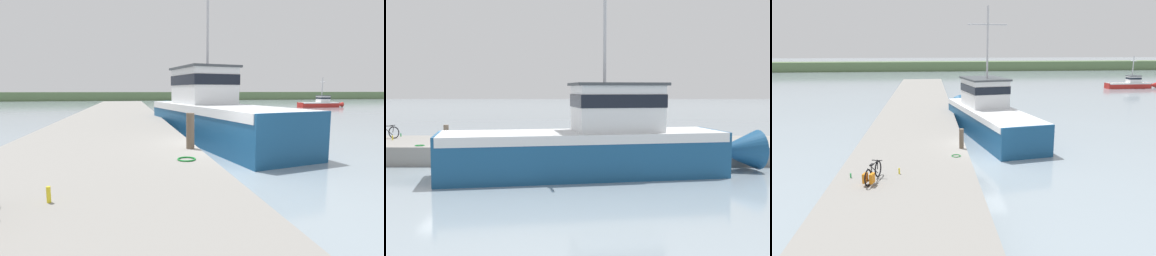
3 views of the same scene
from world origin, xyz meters
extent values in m
plane|color=#84939E|center=(0.00, 0.00, 0.00)|extent=(320.00, 320.00, 0.00)
cube|color=gray|center=(-3.89, 0.00, 0.46)|extent=(5.86, 80.00, 0.92)
cube|color=#567047|center=(30.00, 72.28, 1.10)|extent=(180.00, 5.00, 2.19)
cube|color=navy|center=(1.42, 6.00, 0.94)|extent=(5.38, 12.22, 1.89)
cone|color=navy|center=(0.09, 12.85, 0.94)|extent=(2.17, 2.43, 1.79)
cube|color=silver|center=(1.42, 6.00, 1.70)|extent=(5.40, 12.00, 0.38)
cube|color=silver|center=(1.14, 7.45, 2.84)|extent=(3.16, 3.90, 1.91)
cube|color=black|center=(1.14, 7.45, 3.18)|extent=(3.23, 3.97, 0.54)
cube|color=#3D4247|center=(1.14, 7.45, 3.86)|extent=(3.42, 4.21, 0.12)
cylinder|color=#B2B2B7|center=(1.24, 6.94, 6.39)|extent=(0.14, 0.14, 4.94)
cube|color=#AD231E|center=(26.04, 32.75, 0.40)|extent=(6.59, 1.85, 0.79)
cone|color=#AD231E|center=(29.89, 32.91, 0.40)|extent=(1.21, 0.80, 0.75)
cube|color=white|center=(26.04, 32.75, 0.71)|extent=(6.46, 1.87, 0.16)
cube|color=white|center=(26.86, 32.78, 1.27)|extent=(1.76, 1.33, 0.95)
cube|color=black|center=(26.86, 32.78, 1.43)|extent=(1.79, 1.35, 0.27)
cube|color=#3D4247|center=(26.86, 32.78, 1.80)|extent=(1.90, 1.43, 0.12)
cylinder|color=#B2B2B7|center=(26.60, 32.77, 3.25)|extent=(0.14, 0.14, 2.78)
cylinder|color=#B2B2B7|center=(26.60, 32.77, 3.95)|extent=(0.16, 1.42, 0.10)
cylinder|color=brown|center=(-1.22, -0.44, 1.45)|extent=(0.24, 0.24, 1.05)
torus|color=#197A2D|center=(-1.61, -1.84, 0.94)|extent=(0.46, 0.46, 0.04)
cylinder|color=yellow|center=(-4.19, -4.17, 1.05)|extent=(0.06, 0.06, 0.25)
camera|label=1|loc=(-2.97, -8.91, 2.62)|focal=28.00mm
camera|label=2|loc=(21.37, 5.98, 3.65)|focal=45.00mm
camera|label=3|loc=(-2.86, -19.38, 6.29)|focal=35.00mm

